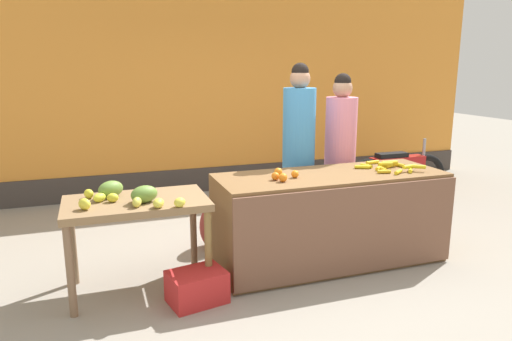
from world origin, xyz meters
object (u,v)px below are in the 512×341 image
produce_crate (197,287)px  produce_sack (214,226)px  vendor_woman_blue_shirt (299,153)px  parked_motorcycle (397,174)px  vendor_woman_pink_shirt (340,155)px

produce_crate → produce_sack: (0.42, 1.07, 0.11)m
produce_crate → vendor_woman_blue_shirt: bearing=37.4°
produce_crate → parked_motorcycle: bearing=30.2°
vendor_woman_blue_shirt → produce_sack: (-0.92, 0.05, -0.72)m
vendor_woman_pink_shirt → produce_crate: (-1.85, -1.05, -0.77)m
vendor_woman_pink_shirt → produce_sack: size_ratio=3.74×
vendor_woman_blue_shirt → produce_crate: size_ratio=4.30×
vendor_woman_pink_shirt → produce_sack: vendor_woman_pink_shirt is taller
vendor_woman_blue_shirt → produce_crate: vendor_woman_blue_shirt is taller
produce_crate → produce_sack: 1.16m
parked_motorcycle → produce_crate: size_ratio=3.64×
parked_motorcycle → produce_sack: size_ratio=3.35×
produce_sack → vendor_woman_blue_shirt: bearing=-3.3°
parked_motorcycle → produce_sack: 2.90m
parked_motorcycle → produce_sack: (-2.79, -0.79, -0.16)m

